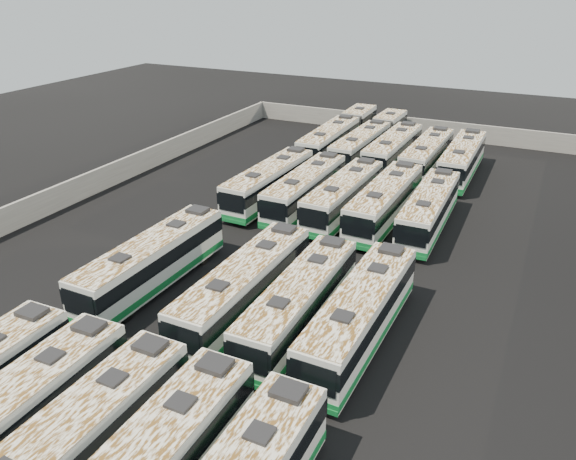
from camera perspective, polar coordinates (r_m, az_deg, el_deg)
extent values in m
plane|color=black|center=(40.84, 0.89, -2.70)|extent=(140.00, 140.00, 0.00)
cube|color=slate|center=(73.00, 13.22, 10.12)|extent=(45.20, 0.30, 2.20)
cube|color=slate|center=(52.93, -21.59, 3.42)|extent=(0.30, 73.20, 2.20)
cube|color=black|center=(31.26, -24.55, -7.58)|extent=(1.34, 1.14, 0.26)
cylinder|color=black|center=(32.90, -26.53, -12.19)|extent=(0.30, 1.02, 1.01)
cylinder|color=black|center=(31.45, -23.91, -13.47)|extent=(0.30, 1.02, 1.01)
cube|color=silver|center=(27.40, -26.64, -17.08)|extent=(2.78, 12.33, 2.82)
cube|color=#10692F|center=(28.05, -26.23, -18.67)|extent=(2.83, 12.38, 0.43)
cube|color=black|center=(27.11, -26.84, -16.34)|extent=(2.84, 12.39, 0.94)
cube|color=silver|center=(26.52, -27.25, -14.73)|extent=(2.72, 12.08, 0.07)
cube|color=black|center=(27.72, -23.01, -11.69)|extent=(0.99, 0.99, 0.14)
cube|color=black|center=(29.01, -19.54, -9.19)|extent=(1.35, 1.15, 0.27)
cylinder|color=black|center=(30.66, -21.90, -14.14)|extent=(0.30, 1.03, 1.02)
cylinder|color=black|center=(29.34, -18.78, -15.57)|extent=(0.30, 1.03, 1.02)
cube|color=silver|center=(25.22, -21.31, -20.10)|extent=(2.70, 12.36, 2.83)
cube|color=black|center=(24.90, -21.48, -19.32)|extent=(2.76, 12.42, 0.95)
cube|color=silver|center=(24.26, -21.86, -17.65)|extent=(2.65, 12.12, 0.07)
cube|color=black|center=(25.52, -17.39, -14.15)|extent=(0.99, 0.99, 0.14)
cube|color=black|center=(26.88, -13.82, -11.28)|extent=(1.35, 1.15, 0.27)
cylinder|color=black|center=(28.56, -16.62, -16.50)|extent=(0.30, 1.03, 1.03)
cylinder|color=black|center=(27.38, -13.02, -18.14)|extent=(0.30, 1.03, 1.03)
cube|color=silver|center=(22.18, -15.28, -21.05)|extent=(2.61, 12.35, 0.07)
cube|color=black|center=(23.60, -10.86, -16.79)|extent=(1.00, 1.00, 0.15)
cube|color=black|center=(25.12, -7.45, -13.39)|extent=(1.37, 1.16, 0.27)
cylinder|color=black|center=(26.78, -10.76, -19.04)|extent=(0.30, 1.05, 1.05)
cylinder|color=black|center=(25.81, -6.42, -20.75)|extent=(0.30, 1.05, 1.05)
cube|color=black|center=(22.14, -2.91, -19.88)|extent=(0.98, 0.98, 0.14)
cube|color=black|center=(23.71, 0.06, -16.02)|extent=(1.34, 1.14, 0.27)
cylinder|color=black|center=(25.29, -3.69, -21.85)|extent=(0.29, 1.03, 1.03)
cube|color=silver|center=(37.35, -13.62, -3.14)|extent=(2.77, 12.56, 2.87)
cube|color=#10692F|center=(37.84, -13.47, -4.55)|extent=(2.82, 12.61, 0.44)
cube|color=black|center=(37.13, -13.70, -2.50)|extent=(2.83, 12.62, 0.96)
cube|color=black|center=(33.35, -20.50, -7.08)|extent=(2.30, 0.09, 1.51)
cube|color=#10692F|center=(34.18, -20.10, -9.36)|extent=(2.61, 0.13, 0.29)
cube|color=silver|center=(36.70, -13.85, -1.12)|extent=(2.71, 12.31, 0.07)
cube|color=black|center=(34.86, -16.72, -2.73)|extent=(1.00, 1.00, 0.15)
cube|color=black|center=(38.57, -11.29, 0.62)|extent=(1.00, 1.00, 0.15)
cube|color=black|center=(40.37, -9.17, 2.00)|extent=(1.37, 1.17, 0.27)
cylinder|color=black|center=(36.18, -18.81, -7.16)|extent=(0.31, 1.05, 1.04)
cylinder|color=black|center=(34.78, -16.15, -8.15)|extent=(0.31, 1.05, 1.04)
cylinder|color=black|center=(41.30, -11.17, -2.07)|extent=(0.31, 1.05, 1.04)
cylinder|color=black|center=(40.08, -8.61, -2.73)|extent=(0.31, 1.05, 1.04)
cube|color=silver|center=(33.60, -4.44, -5.80)|extent=(2.73, 12.60, 2.88)
cube|color=#10692F|center=(34.15, -4.38, -7.32)|extent=(2.78, 12.65, 0.44)
cube|color=black|center=(33.36, -4.47, -5.10)|extent=(2.79, 12.66, 0.96)
cube|color=black|center=(29.08, -10.86, -10.84)|extent=(2.31, 0.08, 1.52)
cube|color=#10692F|center=(30.04, -10.62, -13.33)|extent=(2.62, 0.12, 0.29)
cube|color=silver|center=(32.87, -4.53, -3.59)|extent=(2.67, 12.35, 0.07)
cube|color=black|center=(30.80, -7.15, -5.61)|extent=(1.00, 1.00, 0.15)
cube|color=black|center=(34.95, -2.24, -1.51)|extent=(1.00, 1.00, 0.15)
cube|color=black|center=(36.94, -0.39, 0.12)|extent=(1.37, 1.16, 0.27)
cylinder|color=black|center=(32.05, -9.83, -10.55)|extent=(0.30, 1.05, 1.05)
cylinder|color=black|center=(30.98, -6.37, -11.71)|extent=(0.30, 1.05, 1.05)
cylinder|color=black|center=(37.74, -2.76, -4.30)|extent=(0.30, 1.05, 1.05)
cylinder|color=black|center=(36.83, 0.31, -5.06)|extent=(0.30, 1.05, 1.05)
cube|color=silver|center=(32.18, 1.14, -7.36)|extent=(2.67, 12.18, 2.78)
cube|color=#10692F|center=(32.73, 1.13, -8.87)|extent=(2.72, 12.23, 0.43)
cube|color=black|center=(31.93, 1.15, -6.66)|extent=(2.73, 12.24, 0.93)
cube|color=black|center=(27.53, -4.18, -12.90)|extent=(2.23, 0.09, 1.47)
cube|color=#10692F|center=(28.50, -4.08, -15.37)|extent=(2.53, 0.13, 0.28)
cube|color=silver|center=(31.44, 1.16, -5.17)|extent=(2.62, 11.93, 0.07)
cube|color=black|center=(29.32, -0.99, -7.37)|extent=(0.97, 0.97, 0.14)
cube|color=black|center=(33.55, 3.03, -2.94)|extent=(0.97, 0.97, 0.14)
cube|color=black|center=(35.55, 4.53, -1.21)|extent=(1.33, 1.13, 0.26)
cylinder|color=black|center=(30.43, -3.85, -12.40)|extent=(0.30, 1.02, 1.01)
cylinder|color=black|center=(29.64, -0.07, -13.51)|extent=(0.30, 1.02, 1.01)
cylinder|color=black|center=(36.24, 2.08, -5.66)|extent=(0.30, 1.02, 1.01)
cylinder|color=black|center=(35.57, 5.31, -6.39)|extent=(0.30, 1.02, 1.01)
cube|color=silver|center=(31.23, 7.33, -8.57)|extent=(2.80, 12.57, 2.87)
cube|color=#10692F|center=(31.82, 7.23, -10.15)|extent=(2.85, 12.62, 0.44)
cube|color=black|center=(30.97, 7.38, -7.84)|extent=(2.87, 12.63, 0.96)
cube|color=black|center=(26.29, 2.51, -14.79)|extent=(2.30, 0.10, 1.51)
cube|color=#10692F|center=(27.34, 2.45, -17.37)|extent=(2.61, 0.14, 0.29)
cube|color=silver|center=(30.45, 7.48, -6.27)|extent=(2.75, 12.32, 0.07)
cube|color=black|center=(28.19, 5.56, -8.70)|extent=(1.01, 1.01, 0.15)
cube|color=black|center=(32.69, 9.14, -3.85)|extent=(1.01, 1.01, 0.15)
cube|color=black|center=(34.81, 10.44, -1.98)|extent=(1.38, 1.17, 0.27)
cylinder|color=black|center=(29.27, 2.30, -14.06)|extent=(0.31, 1.05, 1.04)
cylinder|color=black|center=(28.65, 6.51, -15.25)|extent=(0.31, 1.05, 1.04)
cylinder|color=black|center=(35.43, 7.75, -6.64)|extent=(0.31, 1.05, 1.04)
cylinder|color=black|center=(34.92, 11.22, -7.43)|extent=(0.31, 1.05, 1.04)
cube|color=silver|center=(49.94, -1.92, 4.84)|extent=(2.91, 12.57, 2.87)
cube|color=#10692F|center=(50.30, -1.90, 3.71)|extent=(2.96, 12.62, 0.44)
cube|color=black|center=(49.77, -1.93, 5.35)|extent=(2.97, 12.63, 0.96)
cube|color=black|center=(44.81, -5.81, 2.77)|extent=(2.29, 0.12, 1.51)
cube|color=#10692F|center=(45.43, -5.73, 0.91)|extent=(2.61, 0.16, 0.29)
cube|color=silver|center=(49.45, -1.94, 6.43)|extent=(2.85, 12.32, 0.07)
cube|color=black|center=(47.17, -3.57, 5.60)|extent=(1.01, 1.01, 0.15)
cube|color=black|center=(51.72, -0.45, 7.40)|extent=(1.01, 1.01, 0.15)
cube|color=black|center=(53.84, 0.79, 8.17)|extent=(1.38, 1.18, 0.27)
cylinder|color=black|center=(47.75, -5.40, 2.12)|extent=(0.32, 1.05, 1.04)
cylinder|color=black|center=(46.66, -3.08, 1.64)|extent=(0.32, 1.05, 1.04)
cylinder|color=black|center=(54.18, -0.88, 5.05)|extent=(0.32, 1.05, 1.04)
cylinder|color=black|center=(53.22, 1.25, 4.67)|extent=(0.32, 1.05, 1.04)
cube|color=silver|center=(48.48, 1.77, 4.18)|extent=(2.58, 12.35, 2.83)
cube|color=#10692F|center=(48.85, 1.75, 3.04)|extent=(2.63, 12.40, 0.43)
cube|color=black|center=(48.31, 1.77, 4.70)|extent=(2.64, 12.41, 0.95)
cube|color=black|center=(43.17, -1.61, 1.97)|extent=(2.26, 0.06, 1.49)
cube|color=#10692F|center=(43.81, -1.58, 0.08)|extent=(2.57, 0.10, 0.29)
cube|color=silver|center=(47.98, 1.79, 5.79)|extent=(2.53, 12.11, 0.07)
cube|color=black|center=(45.62, 0.38, 4.91)|extent=(0.98, 0.98, 0.14)
cube|color=black|center=(50.32, 3.07, 6.81)|extent=(0.98, 0.98, 0.14)
cube|color=black|center=(52.48, 4.13, 7.61)|extent=(1.34, 1.13, 0.27)
cylinder|color=black|center=(46.09, -1.52, 1.36)|extent=(0.29, 1.03, 1.03)
cylinder|color=black|center=(45.21, 0.96, 0.87)|extent=(0.29, 1.03, 1.03)
cylinder|color=black|center=(52.72, 2.42, 4.45)|extent=(0.29, 1.03, 1.03)
cylinder|color=black|center=(51.95, 4.65, 4.07)|extent=(0.29, 1.03, 1.03)
cube|color=silver|center=(47.22, 5.66, 3.47)|extent=(2.87, 12.31, 2.81)
cube|color=#10692F|center=(47.60, 5.60, 2.32)|extent=(2.92, 12.36, 0.43)
cube|color=black|center=(47.06, 5.68, 3.99)|extent=(2.93, 12.37, 0.94)
cube|color=black|center=(41.87, 2.50, 1.18)|extent=(2.25, 0.12, 1.48)
cube|color=#10692F|center=(42.52, 2.46, -0.75)|extent=(2.55, 0.17, 0.29)
cube|color=silver|center=(46.72, 5.73, 5.10)|extent=(2.81, 12.06, 0.07)
cube|color=black|center=(44.34, 4.42, 4.19)|extent=(0.99, 0.99, 0.14)
cube|color=black|center=(49.07, 6.92, 6.15)|extent=(0.99, 0.99, 0.14)
cube|color=black|center=(51.25, 7.92, 6.97)|extent=(1.36, 1.16, 0.27)
cylinder|color=black|center=(44.77, 2.40, 0.60)|extent=(0.31, 1.03, 1.02)
cylinder|color=black|center=(43.99, 4.98, 0.06)|extent=(0.31, 1.03, 1.02)
cylinder|color=black|center=(51.45, 6.12, 3.79)|extent=(0.31, 1.03, 1.02)
cylinder|color=black|center=(50.77, 8.41, 3.36)|extent=(0.31, 1.03, 1.02)
cube|color=silver|center=(46.25, 9.78, 2.82)|extent=(2.90, 12.69, 2.90)
cube|color=#10692F|center=(46.66, 9.69, 1.62)|extent=(2.95, 12.74, 0.44)
cube|color=black|center=(46.08, 9.83, 3.37)|extent=(2.96, 12.75, 0.97)
cube|color=black|center=(40.57, 7.04, 0.30)|extent=(2.32, 0.11, 1.53)
cube|color=#10692F|center=(41.26, 6.92, -1.74)|extent=(2.63, 0.16, 0.29)
cube|color=silver|center=(45.73, 9.92, 4.54)|extent=(2.84, 12.43, 0.07)
cube|color=black|center=(43.20, 8.79, 3.55)|extent=(1.02, 1.02, 0.15)
cube|color=black|center=(48.21, 10.95, 5.66)|extent=(1.02, 1.02, 0.15)
cube|color=black|center=(50.51, 11.80, 6.54)|extent=(1.39, 1.19, 0.27)
cylinder|color=black|center=(43.56, 6.60, -0.25)|extent=(0.32, 1.06, 1.05)
cylinder|color=black|center=(42.92, 9.41, -0.83)|extent=(0.32, 1.06, 1.05)
cylinder|color=black|center=(50.63, 9.89, 3.22)|extent=(0.32, 1.06, 1.05)
cylinder|color=black|center=(50.08, 12.34, 2.76)|extent=(0.32, 1.06, 1.05)
cube|color=silver|center=(45.65, 14.12, 2.01)|extent=(2.72, 12.15, 2.77)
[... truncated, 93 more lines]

